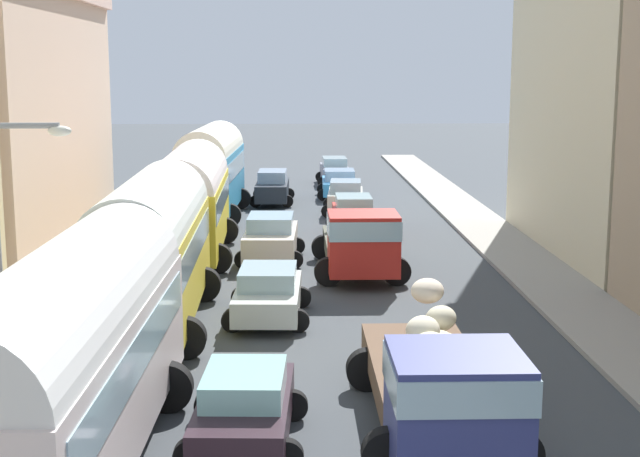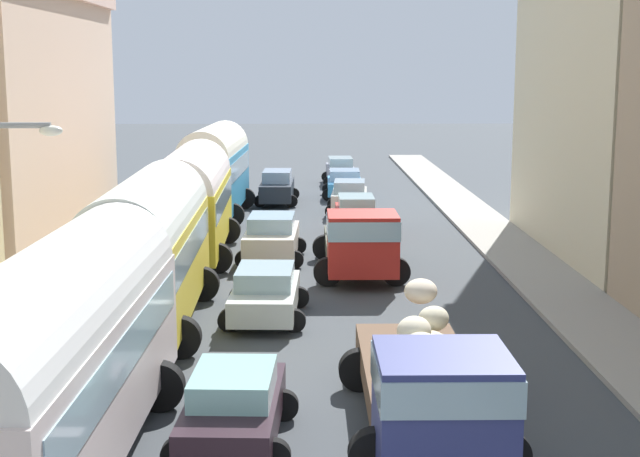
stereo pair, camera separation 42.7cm
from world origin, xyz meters
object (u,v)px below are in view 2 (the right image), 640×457
car_5 (265,293)px  streetlamp_near (0,243)px  car_1 (349,197)px  car_2 (344,183)px  parked_bus_2 (191,197)px  car_0 (356,216)px  car_3 (340,171)px  car_6 (272,238)px  parked_bus_0 (56,351)px  cargo_truck_1 (360,241)px  parked_bus_3 (215,166)px  car_4 (234,407)px  cargo_truck_0 (430,383)px  car_7 (277,187)px  parked_bus_1 (148,244)px

car_5 → streetlamp_near: streetlamp_near is taller
car_1 → car_2: car_1 is taller
parked_bus_2 → car_2: bearing=67.9°
car_0 → car_3: size_ratio=0.95×
car_3 → car_6: 21.65m
parked_bus_0 → cargo_truck_1: bearing=68.1°
car_2 → car_6: bearing=-101.6°
car_6 → parked_bus_3: bearing=106.9°
car_3 → car_4: car_3 is taller
parked_bus_3 → car_0: parked_bus_3 is taller
parked_bus_0 → car_6: 17.65m
car_0 → car_4: bearing=-99.2°
car_3 → car_6: bearing=-98.7°
cargo_truck_0 → streetlamp_near: size_ratio=1.24×
car_7 → parked_bus_3: bearing=-122.5°
parked_bus_3 → car_6: (2.93, -9.65, -1.52)m
car_4 → cargo_truck_1: bearing=77.0°
parked_bus_1 → streetlamp_near: size_ratio=1.49×
car_1 → streetlamp_near: 26.49m
car_2 → streetlamp_near: 31.76m
parked_bus_2 → parked_bus_3: size_ratio=1.03×
car_4 → car_0: bearing=80.8°
car_1 → car_6: size_ratio=0.92×
cargo_truck_1 → parked_bus_3: bearing=115.5°
car_5 → car_7: 21.57m
cargo_truck_1 → car_5: cargo_truck_1 is taller
parked_bus_0 → parked_bus_1: (0.00, 9.00, 0.04)m
cargo_truck_1 → parked_bus_1: bearing=-136.2°
car_2 → car_3: 5.50m
car_1 → parked_bus_3: bearing=-173.1°
parked_bus_2 → car_6: size_ratio=2.09×
streetlamp_near → car_2: bearing=75.6°
parked_bus_2 → car_2: 16.52m
car_4 → car_6: bearing=89.6°
car_1 → car_2: bearing=90.0°
parked_bus_0 → car_4: bearing=24.6°
car_0 → car_5: car_0 is taller
car_1 → car_4: 26.69m
car_0 → car_2: (0.00, 11.00, -0.07)m
car_3 → streetlamp_near: 37.10m
cargo_truck_0 → car_6: 16.60m
car_0 → car_7: 9.66m
parked_bus_1 → car_6: size_ratio=2.13×
parked_bus_3 → parked_bus_1: bearing=-90.0°
car_1 → streetlamp_near: bearing=-107.4°
parked_bus_1 → car_0: 14.70m
car_6 → car_7: 13.91m
car_1 → cargo_truck_0: bearing=-89.7°
parked_bus_0 → streetlamp_near: bearing=122.8°
parked_bus_3 → car_1: (6.20, 0.75, -1.55)m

